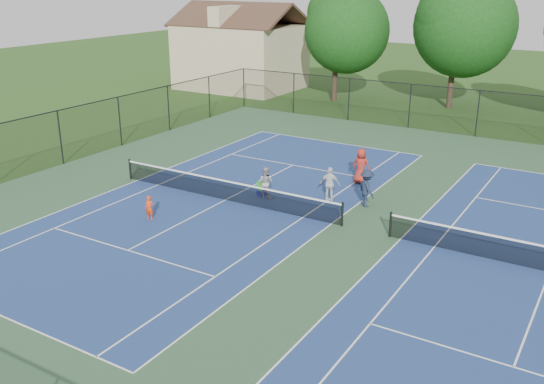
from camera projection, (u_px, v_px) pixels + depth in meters
The scene contains 14 objects.
ground at pixel (365, 231), 24.75m from camera, with size 140.00×140.00×0.00m, color #234716.
court_pad at pixel (365, 231), 24.75m from camera, with size 36.00×36.00×0.01m, color #2F522E.
tennis_court_left at pixel (225, 198), 28.14m from camera, with size 12.00×23.83×1.07m.
perimeter_fence at pixel (367, 195), 24.20m from camera, with size 36.08×36.08×3.02m.
tree_back_a at pixel (337, 26), 48.35m from camera, with size 6.80×6.80×9.15m.
tree_back_b at pixel (457, 21), 45.37m from camera, with size 7.60×7.60×10.03m.
clapboard_house at pixel (241, 54), 55.04m from camera, with size 10.80×8.10×7.65m.
child_player at pixel (149, 208), 25.80m from camera, with size 0.38×0.25×1.06m, color #ED3A0F.
instructor at pixel (266, 182), 28.21m from camera, with size 0.74×0.58×1.52m, color #98999B.
bystander_a at pixel (330, 184), 27.88m from camera, with size 0.94×0.39×1.61m, color silver.
bystander_b at pixel (367, 188), 27.14m from camera, with size 1.12×0.64×1.73m, color #1A243A.
bystander_c at pixel (361, 166), 30.19m from camera, with size 0.87×0.57×1.79m, color maroon.
ball_crate at pixel (261, 193), 28.70m from camera, with size 0.35×0.32×0.29m, color #151C95.
ball_hopper at pixel (261, 186), 28.58m from camera, with size 0.33×0.28×0.43m, color green.
Camera 1 is at (8.55, -21.41, 9.90)m, focal length 40.00 mm.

